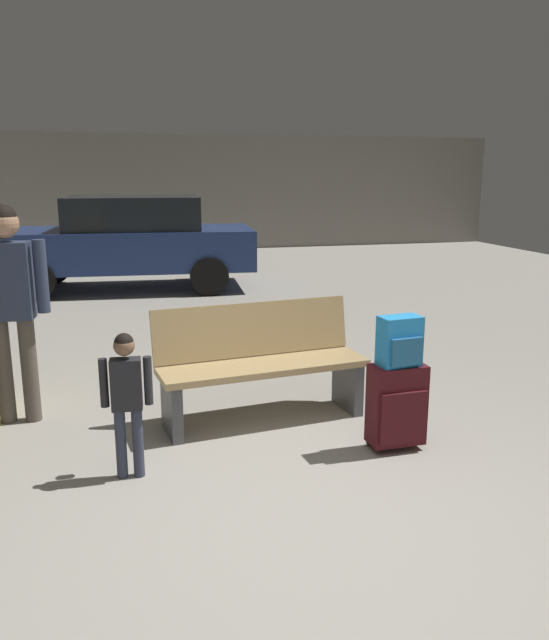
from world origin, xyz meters
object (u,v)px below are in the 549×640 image
Objects in this scene: adult at (9,291)px; suitcase at (397,405)px; bench at (261,364)px; backpack_bright at (400,342)px; parked_car_far at (128,240)px; child at (126,390)px.

suitcase is at bearing -24.66° from adult.
bench is at bearing 134.48° from suitcase.
backpack_bright is at bearing -34.40° from suitcase.
adult is at bearing 167.59° from bench.
parked_car_far is at bearing 97.54° from bench.
child is (-1.03, -0.76, 0.13)m from bench.
adult is 0.39× the size of parked_car_far.
bench is at bearing -82.46° from parked_car_far.
bench is at bearing 36.39° from child.
parked_car_far is (-1.58, 6.84, 0.48)m from suitcase.
adult is at bearing 155.34° from suitcase.
backpack_bright is 0.20× the size of adult.
suitcase is at bearing 145.60° from backpack_bright.
suitcase is at bearing -45.52° from bench.
child is 6.82m from parked_car_far.
bench is 1.28m from child.
backpack_bright is (0.00, -0.00, 0.45)m from suitcase.
adult is at bearing -100.18° from parked_car_far.
backpack_bright is at bearing -77.02° from parked_car_far.
adult reaches higher than suitcase.
suitcase is (0.78, -0.79, -0.12)m from bench.
suitcase is 7.04m from parked_car_far.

